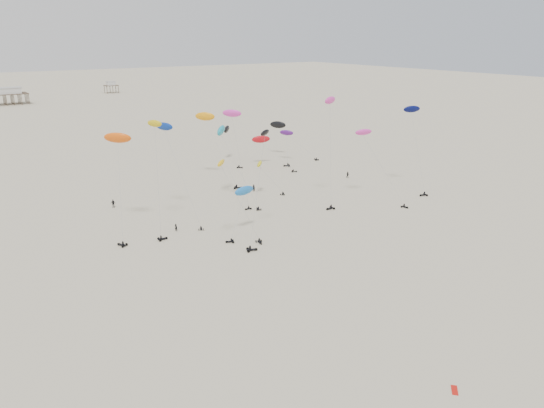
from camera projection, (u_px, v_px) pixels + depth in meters
ground_plane at (104, 145)px, 196.36m from camera, size 900.00×900.00×0.00m
pavilion_main at (8, 97)px, 308.54m from camera, size 21.00×13.00×9.80m
pavilion_small at (111, 88)px, 369.53m from camera, size 9.00×7.00×8.00m
rig_0 at (371, 146)px, 126.86m from camera, size 7.11×13.59×19.40m
rig_1 at (170, 143)px, 114.31m from camera, size 4.11×16.09×22.91m
rig_3 at (237, 195)px, 100.48m from camera, size 9.02×5.52×17.46m
rig_4 at (228, 133)px, 169.03m from camera, size 5.55×15.13×14.40m
rig_5 at (265, 170)px, 133.43m from camera, size 8.05×5.85×9.73m
rig_6 at (210, 128)px, 144.86m from camera, size 5.96×17.68×21.10m
rig_7 at (158, 171)px, 105.22m from camera, size 4.75×8.21×23.24m
rig_8 at (118, 152)px, 105.99m from camera, size 8.02×13.51×21.47m
rig_9 at (330, 135)px, 122.21m from camera, size 5.52×6.24×25.88m
rig_10 at (415, 131)px, 134.87m from camera, size 4.94×9.96×22.19m
rig_11 at (257, 197)px, 100.35m from camera, size 8.74×6.46×22.24m
rig_12 at (234, 128)px, 119.72m from camera, size 5.17×6.00×23.46m
rig_13 at (242, 198)px, 106.51m from camera, size 8.57×5.05×10.68m
rig_14 at (263, 142)px, 164.36m from camera, size 7.03×16.66×15.35m
rig_15 at (282, 128)px, 176.02m from camera, size 9.53×16.45×16.80m
rig_16 at (224, 137)px, 126.39m from camera, size 6.24×15.59×20.16m
rig_17 at (287, 141)px, 167.59m from camera, size 7.23×9.43×11.07m
spectator_0 at (176, 231)px, 110.77m from camera, size 0.77×0.84×1.90m
spectator_1 at (348, 178)px, 151.75m from camera, size 1.19×1.12×2.13m
spectator_2 at (113, 207)px, 125.87m from camera, size 1.55×1.36×2.31m
spectator_3 at (254, 191)px, 138.76m from camera, size 0.94×0.81×2.19m
grounded_kite_b at (455, 390)px, 61.25m from camera, size 1.79×1.75×0.07m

